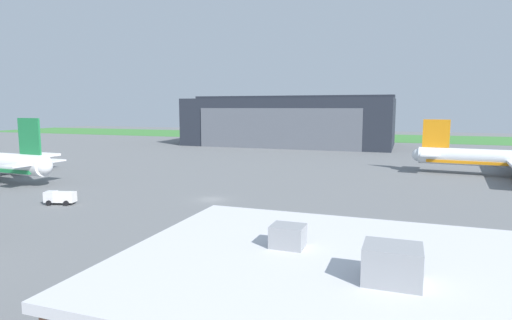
# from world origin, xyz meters

# --- Properties ---
(ground_plane) EXTENTS (440.00, 440.00, 0.00)m
(ground_plane) POSITION_xyz_m (0.00, 0.00, 0.00)
(ground_plane) COLOR slate
(grass_field_strip) EXTENTS (440.00, 56.00, 0.08)m
(grass_field_strip) POSITION_xyz_m (0.00, 157.49, 0.04)
(grass_field_strip) COLOR #3D7E38
(grass_field_strip) RESTS_ON ground_plane
(maintenance_hangar) EXTENTS (80.51, 36.95, 19.79)m
(maintenance_hangar) POSITION_xyz_m (-14.77, 103.72, 9.44)
(maintenance_hangar) COLOR #232833
(maintenance_hangar) RESTS_ON ground_plane
(stair_truck) EXTENTS (4.93, 3.08, 2.06)m
(stair_truck) POSITION_xyz_m (-20.91, -11.12, 1.17)
(stair_truck) COLOR silver
(stair_truck) RESTS_ON ground_plane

